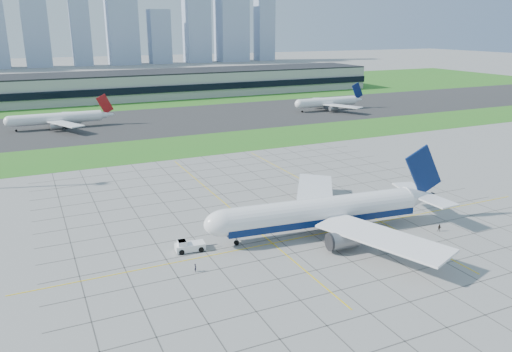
{
  "coord_description": "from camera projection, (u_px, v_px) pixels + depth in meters",
  "views": [
    {
      "loc": [
        -53.3,
        -86.65,
        43.24
      ],
      "look_at": [
        -2.41,
        22.31,
        7.0
      ],
      "focal_mm": 35.0,
      "sensor_mm": 36.0,
      "label": 1
    }
  ],
  "objects": [
    {
      "name": "airliner",
      "position": [
        323.0,
        212.0,
        107.41
      ],
      "size": [
        56.5,
        56.99,
        17.8
      ],
      "rotation": [
        0.0,
        0.0,
        -0.1
      ],
      "color": "white",
      "rests_on": "ground"
    },
    {
      "name": "crew_near",
      "position": [
        195.0,
        268.0,
        91.24
      ],
      "size": [
        0.54,
        0.68,
        1.62
      ],
      "primitive_type": "imported",
      "rotation": [
        0.0,
        0.0,
        1.28
      ],
      "color": "black",
      "rests_on": "ground"
    },
    {
      "name": "city_skyline",
      "position": [
        57.0,
        11.0,
        539.78
      ],
      "size": [
        523.0,
        32.4,
        160.0
      ],
      "color": "#96A8C5",
      "rests_on": "ground"
    },
    {
      "name": "terminal",
      "position": [
        180.0,
        83.0,
        322.59
      ],
      "size": [
        260.0,
        43.0,
        15.8
      ],
      "color": "#B7B7B2",
      "rests_on": "ground"
    },
    {
      "name": "ground",
      "position": [
        309.0,
        232.0,
        109.24
      ],
      "size": [
        1400.0,
        1400.0,
        0.0
      ],
      "primitive_type": "plane",
      "color": "gray",
      "rests_on": "ground"
    },
    {
      "name": "apron_markings",
      "position": [
        287.0,
        215.0,
        119.03
      ],
      "size": [
        120.0,
        130.0,
        0.03
      ],
      "color": "#474744",
      "rests_on": "ground"
    },
    {
      "name": "pushback_tug",
      "position": [
        189.0,
        246.0,
        99.66
      ],
      "size": [
        8.69,
        3.53,
        2.39
      ],
      "rotation": [
        0.0,
        0.0,
        -0.1
      ],
      "color": "white",
      "rests_on": "ground"
    },
    {
      "name": "grass_far",
      "position": [
        111.0,
        94.0,
        330.45
      ],
      "size": [
        700.0,
        145.0,
        0.04
      ],
      "primitive_type": "cube",
      "color": "#2C7521",
      "rests_on": "ground"
    },
    {
      "name": "distant_jet_1",
      "position": [
        58.0,
        118.0,
        218.48
      ],
      "size": [
        43.36,
        42.66,
        14.08
      ],
      "color": "white",
      "rests_on": "ground"
    },
    {
      "name": "grass_median",
      "position": [
        186.0,
        146.0,
        187.31
      ],
      "size": [
        700.0,
        35.0,
        0.04
      ],
      "primitive_type": "cube",
      "color": "#2C7521",
      "rests_on": "ground"
    },
    {
      "name": "asphalt_taxiway",
      "position": [
        151.0,
        122.0,
        235.02
      ],
      "size": [
        700.0,
        75.0,
        0.04
      ],
      "primitive_type": "cube",
      "color": "#383838",
      "rests_on": "ground"
    },
    {
      "name": "distant_jet_2",
      "position": [
        328.0,
        102.0,
        265.5
      ],
      "size": [
        39.94,
        42.66,
        14.08
      ],
      "color": "white",
      "rests_on": "ground"
    },
    {
      "name": "crew_far",
      "position": [
        439.0,
        228.0,
        109.15
      ],
      "size": [
        1.01,
        1.02,
        1.66
      ],
      "primitive_type": "imported",
      "rotation": [
        0.0,
        0.0,
        -0.81
      ],
      "color": "black",
      "rests_on": "ground"
    }
  ]
}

